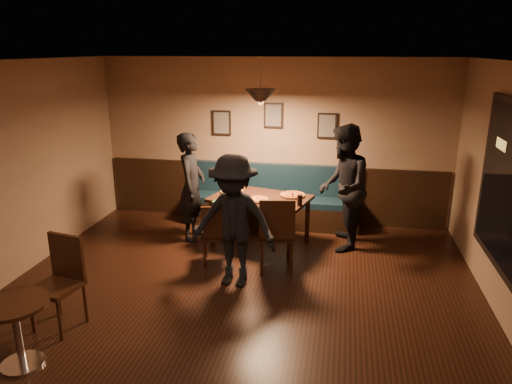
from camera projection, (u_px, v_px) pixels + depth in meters
floor at (225, 325)px, 5.29m from camera, size 7.00×7.00×0.00m
ceiling at (220, 63)px, 4.48m from camera, size 7.00×7.00×0.00m
wall_back at (273, 141)px, 8.18m from camera, size 6.00×0.00×6.00m
wainscot at (273, 192)px, 8.41m from camera, size 5.88×0.06×1.00m
booth_bench at (270, 197)px, 8.16m from camera, size 3.00×0.60×1.00m
picture_left at (222, 123)px, 8.22m from camera, size 0.32×0.04×0.42m
picture_center at (273, 115)px, 8.02m from camera, size 0.32×0.04×0.42m
picture_right at (327, 126)px, 7.91m from camera, size 0.32×0.04×0.42m
pendant_lamp at (260, 98)px, 6.82m from camera, size 0.44×0.44×0.25m
dining_table at (260, 221)px, 7.36m from camera, size 1.62×1.26×0.77m
chair_near_left at (217, 233)px, 6.71m from camera, size 0.47×0.47×0.89m
chair_near_right at (277, 233)px, 6.49m from camera, size 0.54×0.54×1.06m
diner_left at (192, 187)px, 7.47m from camera, size 0.43×0.63×1.71m
diner_right at (343, 188)px, 7.09m from camera, size 0.72×0.92×1.89m
diner_front at (234, 221)px, 5.98m from camera, size 1.17×0.76×1.71m
pizza_a at (232, 191)px, 7.47m from camera, size 0.41×0.41×0.04m
pizza_b at (258, 199)px, 7.08m from camera, size 0.42×0.42×0.04m
pizza_c at (293, 195)px, 7.29m from camera, size 0.49×0.49×0.04m
soda_glass at (300, 200)px, 6.83m from camera, size 0.08×0.08×0.16m
tabasco_bottle at (293, 196)px, 7.15m from camera, size 0.03×0.03×0.11m
napkin_a at (226, 191)px, 7.56m from camera, size 0.16×0.16×0.01m
napkin_b at (219, 201)px, 7.04m from camera, size 0.20×0.20×0.01m
cutlery_set at (251, 203)px, 6.95m from camera, size 0.17×0.07×0.00m
cafe_table at (18, 334)px, 4.52m from camera, size 0.82×0.82×0.68m
cafe_chair_far at (56, 285)px, 5.11m from camera, size 0.53×0.53×1.01m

